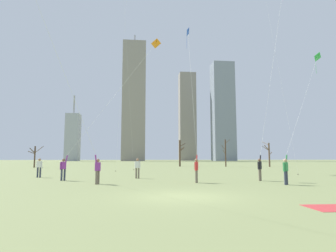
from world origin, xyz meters
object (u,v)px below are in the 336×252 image
Objects in this scene: bare_tree_right_of_center at (225,152)px; distant_kite_drifting_right_yellow at (124,2)px; distant_kite_drifting_left_teal at (126,5)px; kite_flyer_midfield_right_pink at (265,124)px; bystander_watching_nearby at (137,167)px; bare_tree_far_right_edge at (269,154)px; bare_tree_left_of_center at (180,153)px; bystander_far_off_by_trees at (39,167)px; kite_flyer_far_back_orange at (75,152)px; kite_flyer_midfield_left_green at (291,150)px; kite_flyer_midfield_center_purple at (85,136)px; kite_flyer_foreground_left_blue at (195,145)px; bare_tree_leftmost at (35,155)px.

distant_kite_drifting_right_yellow is at bearing -146.58° from bare_tree_right_of_center.
distant_kite_drifting_left_teal is at bearing -144.54° from bare_tree_right_of_center.
kite_flyer_midfield_right_pink is 12.12× the size of bystander_watching_nearby.
bare_tree_far_right_edge is 0.94× the size of bare_tree_left_of_center.
kite_flyer_midfield_right_pink is 29.67m from distant_kite_drifting_right_yellow.
bare_tree_right_of_center reaches higher than bare_tree_left_of_center.
distant_kite_drifting_right_yellow reaches higher than bystander_far_off_by_trees.
kite_flyer_far_back_orange is 14.82m from kite_flyer_midfield_right_pink.
kite_flyer_midfield_left_green reaches higher than bystander_watching_nearby.
kite_flyer_midfield_right_pink is at bearing -14.08° from bystander_watching_nearby.
distant_kite_drifting_right_yellow is 31.03m from bare_tree_right_of_center.
kite_flyer_midfield_center_purple is at bearing -130.32° from bare_tree_far_right_edge.
bystander_far_off_by_trees is at bearing 137.76° from kite_flyer_far_back_orange.
kite_flyer_midfield_left_green is 34.00m from bare_tree_right_of_center.
bystander_watching_nearby is at bearing -104.76° from bare_tree_left_of_center.
kite_flyer_foreground_left_blue is 6.43m from kite_flyer_midfield_left_green.
kite_flyer_foreground_left_blue reaches higher than bare_tree_leftmost.
bystander_far_off_by_trees is 32.74m from bare_tree_left_of_center.
kite_flyer_midfield_left_green reaches higher than bystander_far_off_by_trees.
bystander_far_off_by_trees is (-5.18, 7.66, -2.12)m from kite_flyer_midfield_center_purple.
bare_tree_leftmost is at bearing 133.15° from kite_flyer_midfield_right_pink.
distant_kite_drifting_right_yellow is 7.41× the size of bare_tree_leftmost.
distant_kite_drifting_left_teal is (0.37, -0.70, -0.91)m from distant_kite_drifting_right_yellow.
kite_flyer_midfield_right_pink reaches higher than bare_tree_left_of_center.
kite_flyer_foreground_left_blue is 0.86× the size of kite_flyer_midfield_center_purple.
bare_tree_left_of_center is at bearing 60.01° from bystander_far_off_by_trees.
kite_flyer_far_back_orange reaches higher than bare_tree_right_of_center.
kite_flyer_midfield_center_purple is 37.68m from bare_tree_left_of_center.
kite_flyer_midfield_right_pink is 12.12× the size of bystander_far_off_by_trees.
distant_kite_drifting_right_yellow is at bearing 123.94° from kite_flyer_midfield_right_pink.
kite_flyer_foreground_left_blue is at bearing -71.90° from distant_kite_drifting_left_teal.
kite_flyer_foreground_left_blue is 1.18× the size of kite_flyer_far_back_orange.
kite_flyer_foreground_left_blue is 2.80× the size of bare_tree_right_of_center.
bystander_far_off_by_trees is at bearing 156.33° from kite_flyer_foreground_left_blue.
kite_flyer_far_back_orange is at bearing 109.22° from kite_flyer_midfield_center_purple.
kite_flyer_far_back_orange is at bearing -125.50° from bare_tree_right_of_center.
kite_flyer_midfield_left_green is 0.60× the size of kite_flyer_midfield_right_pink.
kite_flyer_midfield_left_green is at bearing -28.31° from bystander_watching_nearby.
bare_tree_right_of_center is 1.02× the size of bare_tree_left_of_center.
kite_flyer_foreground_left_blue is 29.71m from distant_kite_drifting_right_yellow.
bare_tree_right_of_center reaches higher than bare_tree_leftmost.
kite_flyer_midfield_right_pink reaches higher than bare_tree_far_right_edge.
kite_flyer_midfield_left_green is at bearing 0.98° from kite_flyer_midfield_center_purple.
distant_kite_drifting_left_teal reaches higher than bystander_far_off_by_trees.
distant_kite_drifting_right_yellow is at bearing 117.86° from distant_kite_drifting_left_teal.
bystander_far_off_by_trees is (-18.28, 4.42, -3.41)m from kite_flyer_midfield_right_pink.
kite_flyer_midfield_left_green reaches higher than bare_tree_leftmost.
kite_flyer_midfield_left_green is 35.82m from bare_tree_left_of_center.
distant_kite_drifting_right_yellow is 35.66m from bare_tree_far_right_edge.
distant_kite_drifting_right_yellow reaches higher than kite_flyer_midfield_right_pink.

